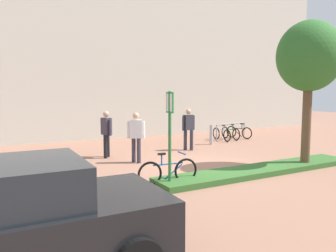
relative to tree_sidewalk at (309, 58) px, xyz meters
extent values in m
plane|color=#936651|center=(-2.70, 1.86, -3.48)|extent=(60.00, 60.00, 0.00)
cube|color=beige|center=(-2.70, 9.90, 1.52)|extent=(28.00, 1.20, 10.00)
cube|color=#336028|center=(-1.76, 0.12, -3.40)|extent=(7.00, 1.10, 0.16)
cylinder|color=brown|center=(0.00, 0.00, -2.12)|extent=(0.28, 0.28, 2.73)
ellipsoid|color=#2D6628|center=(0.00, 0.00, 0.05)|extent=(2.01, 2.01, 2.21)
cylinder|color=#2D7238|center=(-4.94, 0.12, -2.27)|extent=(0.08, 0.08, 2.43)
cube|color=#198C33|center=(-4.94, 0.12, -1.33)|extent=(0.04, 0.36, 0.52)
cube|color=white|center=(-4.94, 0.12, -1.33)|extent=(0.05, 0.30, 0.44)
torus|color=black|center=(-5.39, 0.37, -3.15)|extent=(0.66, 0.12, 0.66)
torus|color=black|center=(-4.37, 0.27, -3.15)|extent=(0.66, 0.12, 0.66)
cylinder|color=#194CA5|center=(-4.88, 0.32, -2.93)|extent=(0.84, 0.12, 0.04)
cylinder|color=#194CA5|center=(-4.78, 0.31, -3.18)|extent=(0.61, 0.09, 0.44)
cylinder|color=#194CA5|center=(-5.06, 0.34, -2.81)|extent=(0.04, 0.04, 0.28)
cube|color=black|center=(-5.06, 0.34, -2.65)|extent=(0.21, 0.10, 0.05)
cylinder|color=#194CA5|center=(-4.49, 0.28, -2.67)|extent=(0.08, 0.42, 0.04)
cylinder|color=#99999E|center=(0.99, 5.97, -3.08)|extent=(0.06, 0.06, 0.80)
cylinder|color=#99999E|center=(3.02, 6.25, -3.08)|extent=(0.06, 0.06, 0.80)
cylinder|color=#99999E|center=(2.00, 6.11, -2.68)|extent=(2.04, 0.34, 0.06)
torus|color=black|center=(1.30, 5.53, -3.18)|extent=(0.09, 0.61, 0.61)
torus|color=black|center=(1.36, 6.47, -3.18)|extent=(0.09, 0.61, 0.61)
cylinder|color=silver|center=(1.33, 6.00, -2.98)|extent=(0.08, 0.77, 0.03)
cylinder|color=silver|center=(1.33, 6.09, -3.21)|extent=(0.07, 0.56, 0.40)
cylinder|color=silver|center=(1.32, 5.83, -2.87)|extent=(0.03, 0.03, 0.26)
cube|color=black|center=(1.32, 5.83, -2.72)|extent=(0.09, 0.19, 0.05)
cylinder|color=silver|center=(1.35, 6.35, -2.74)|extent=(0.39, 0.06, 0.04)
torus|color=black|center=(1.97, 5.65, -3.18)|extent=(0.09, 0.61, 0.61)
torus|color=black|center=(2.03, 6.59, -3.18)|extent=(0.09, 0.61, 0.61)
cylinder|color=#1E7233|center=(2.00, 6.12, -2.98)|extent=(0.08, 0.77, 0.03)
cylinder|color=#1E7233|center=(2.01, 6.21, -3.21)|extent=(0.07, 0.56, 0.40)
cylinder|color=#1E7233|center=(1.99, 5.95, -2.87)|extent=(0.03, 0.03, 0.26)
cube|color=black|center=(1.99, 5.95, -2.72)|extent=(0.08, 0.19, 0.05)
cylinder|color=#1E7233|center=(2.02, 6.48, -2.74)|extent=(0.39, 0.06, 0.04)
torus|color=black|center=(2.81, 5.80, -3.18)|extent=(0.22, 0.60, 0.61)
torus|color=black|center=(2.54, 6.70, -3.18)|extent=(0.22, 0.60, 0.61)
cylinder|color=black|center=(2.67, 6.25, -2.98)|extent=(0.25, 0.75, 0.03)
cylinder|color=black|center=(2.65, 6.33, -3.21)|extent=(0.19, 0.54, 0.40)
cylinder|color=black|center=(2.72, 6.08, -2.87)|extent=(0.03, 0.03, 0.26)
cube|color=black|center=(2.72, 6.08, -2.72)|extent=(0.12, 0.20, 0.05)
cylinder|color=black|center=(2.57, 6.59, -2.74)|extent=(0.38, 0.14, 0.04)
cylinder|color=#ADADB2|center=(0.14, 5.24, -3.03)|extent=(0.16, 0.16, 0.90)
cylinder|color=#383342|center=(-4.44, 3.15, -3.06)|extent=(0.14, 0.14, 0.85)
cylinder|color=#383342|center=(-4.54, 3.36, -3.06)|extent=(0.14, 0.14, 0.85)
cube|color=white|center=(-4.49, 3.26, -2.32)|extent=(0.46, 0.39, 0.62)
cylinder|color=white|center=(-4.26, 3.14, -2.35)|extent=(0.09, 0.09, 0.59)
cylinder|color=white|center=(-4.73, 3.37, -2.35)|extent=(0.09, 0.09, 0.59)
sphere|color=tan|center=(-4.49, 3.26, -1.87)|extent=(0.22, 0.22, 0.22)
cylinder|color=black|center=(-5.16, 4.51, -3.06)|extent=(0.14, 0.14, 0.85)
cylinder|color=black|center=(-5.00, 4.73, -3.06)|extent=(0.14, 0.14, 0.85)
cube|color=#383342|center=(-5.08, 4.62, -2.32)|extent=(0.33, 0.44, 0.62)
cylinder|color=#383342|center=(-5.02, 4.37, -2.35)|extent=(0.09, 0.09, 0.59)
cylinder|color=#383342|center=(-5.14, 4.87, -2.35)|extent=(0.09, 0.09, 0.59)
sphere|color=tan|center=(-5.08, 4.62, -1.87)|extent=(0.22, 0.22, 0.22)
cylinder|color=#2D2D38|center=(-1.69, 4.57, -3.06)|extent=(0.14, 0.14, 0.85)
cylinder|color=#2D2D38|center=(-1.50, 4.38, -3.06)|extent=(0.14, 0.14, 0.85)
cube|color=#2D2D38|center=(-1.60, 4.48, -2.32)|extent=(0.41, 0.25, 0.62)
cylinder|color=#2D2D38|center=(-1.86, 4.47, -2.35)|extent=(0.09, 0.09, 0.59)
cylinder|color=#2D2D38|center=(-1.34, 4.49, -2.35)|extent=(0.09, 0.09, 0.59)
sphere|color=tan|center=(-1.60, 4.48, -1.87)|extent=(0.22, 0.22, 0.22)
cube|color=black|center=(-8.89, -2.58, -2.88)|extent=(4.34, 1.90, 0.76)
cylinder|color=black|center=(-7.41, -1.71, -3.16)|extent=(0.64, 0.23, 0.64)
camera|label=1|loc=(-9.05, -7.16, -1.06)|focal=35.89mm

